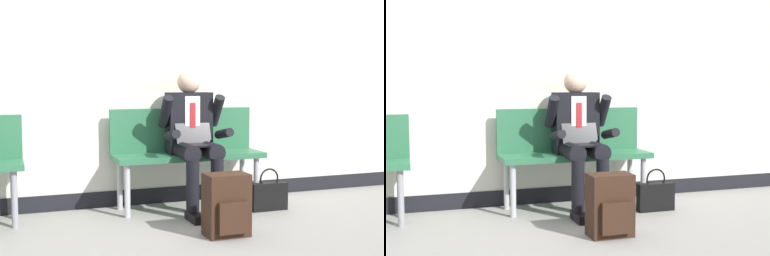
# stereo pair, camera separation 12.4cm
# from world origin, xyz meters

# --- Properties ---
(ground_plane) EXTENTS (18.00, 18.00, 0.00)m
(ground_plane) POSITION_xyz_m (0.00, 0.00, 0.00)
(ground_plane) COLOR gray
(station_wall) EXTENTS (5.63, 0.14, 2.81)m
(station_wall) POSITION_xyz_m (0.00, 0.59, 1.39)
(station_wall) COLOR beige
(station_wall) RESTS_ON ground
(bench_with_person) EXTENTS (1.37, 0.42, 0.90)m
(bench_with_person) POSITION_xyz_m (0.09, 0.31, 0.55)
(bench_with_person) COLOR #2D6B47
(bench_with_person) RESTS_ON ground
(person_seated) EXTENTS (0.57, 0.70, 1.25)m
(person_seated) POSITION_xyz_m (0.09, 0.12, 0.67)
(person_seated) COLOR black
(person_seated) RESTS_ON ground
(backpack) EXTENTS (0.32, 0.25, 0.47)m
(backpack) POSITION_xyz_m (0.05, -0.68, 0.23)
(backpack) COLOR #331E14
(backpack) RESTS_ON ground
(handbag) EXTENTS (0.34, 0.08, 0.38)m
(handbag) POSITION_xyz_m (0.73, -0.09, 0.14)
(handbag) COLOR black
(handbag) RESTS_ON ground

